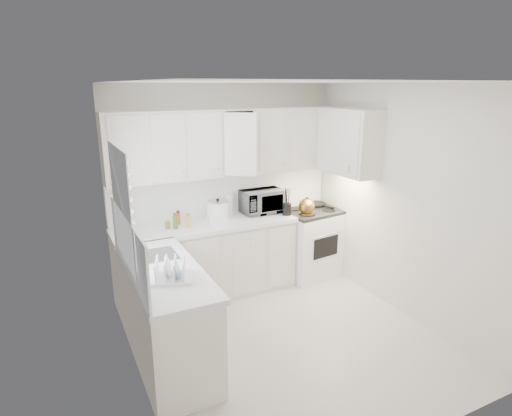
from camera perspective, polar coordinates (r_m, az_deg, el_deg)
floor at (r=4.73m, az=3.92°, el=-16.89°), size 3.20×3.20×0.00m
ceiling at (r=3.97m, az=4.65°, el=16.42°), size 3.20×3.20×0.00m
wall_back at (r=5.56m, az=-4.11°, el=2.80°), size 3.00×0.00×3.00m
wall_front at (r=3.01m, az=20.08°, el=-10.04°), size 3.00×0.00×3.00m
wall_left at (r=3.68m, az=-16.39°, el=-4.82°), size 0.00×3.20×3.20m
wall_right at (r=5.07m, az=19.04°, el=0.65°), size 0.00×3.20×3.20m
window_blinds at (r=3.94m, az=-17.31°, el=0.29°), size 0.06×0.96×1.06m
lower_cabinets_back at (r=5.43m, az=-6.56°, el=-7.06°), size 2.22×0.60×0.90m
lower_cabinets_left at (r=4.28m, az=-11.91°, el=-14.08°), size 0.60×1.60×0.90m
countertop_back at (r=5.25m, az=-6.68°, el=-2.33°), size 2.24×0.64×0.05m
countertop_left at (r=4.06m, az=-12.16°, el=-8.24°), size 0.64×1.62×0.05m
backsplash_back at (r=5.57m, az=-4.05°, el=2.03°), size 2.98×0.02×0.55m
backsplash_left at (r=3.90m, az=-16.70°, el=-4.87°), size 0.02×1.60×0.55m
upper_cabinets_back at (r=5.37m, az=-3.48°, el=4.52°), size 3.00×0.33×0.80m
upper_cabinets_right at (r=5.51m, az=12.02°, el=4.51°), size 0.33×0.90×0.80m
sink at (r=4.32m, az=-13.43°, el=-4.72°), size 0.42×0.38×0.30m
stove at (r=5.97m, az=7.24°, el=-3.36°), size 0.85×0.73×1.20m
tea_kettle at (r=5.61m, az=6.77°, el=0.36°), size 0.32×0.29×0.25m
frying_pan at (r=6.09m, az=7.96°, el=0.63°), size 0.41×0.55×0.04m
microwave at (r=5.62m, az=0.81°, el=1.25°), size 0.55×0.32×0.37m
rice_cooker at (r=5.36m, az=-5.11°, el=-0.10°), size 0.34×0.34×0.27m
paper_towel at (r=5.55m, az=-3.62°, el=0.49°), size 0.12×0.12×0.27m
utensil_crock at (r=5.51m, az=4.17°, el=0.91°), size 0.15×0.15×0.37m
dish_rack at (r=3.79m, az=-11.51°, el=-7.86°), size 0.47×0.41×0.21m
spice_left_0 at (r=5.22m, az=-11.96°, el=-1.66°), size 0.06×0.06×0.13m
spice_left_1 at (r=5.15m, az=-10.90°, el=-1.83°), size 0.06×0.06×0.13m
spice_left_2 at (r=5.25m, az=-10.38°, el=-1.45°), size 0.06×0.06×0.13m
spice_left_3 at (r=5.19m, az=-9.31°, el=-1.61°), size 0.06×0.06×0.13m
sauce_right_0 at (r=5.74m, az=1.84°, el=0.63°), size 0.06×0.06×0.19m
sauce_right_1 at (r=5.71m, az=2.61°, el=0.55°), size 0.06×0.06×0.19m
sauce_right_2 at (r=5.79m, az=2.80°, el=0.76°), size 0.06×0.06×0.19m
sauce_right_3 at (r=5.76m, az=3.57°, el=0.68°), size 0.06×0.06×0.19m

